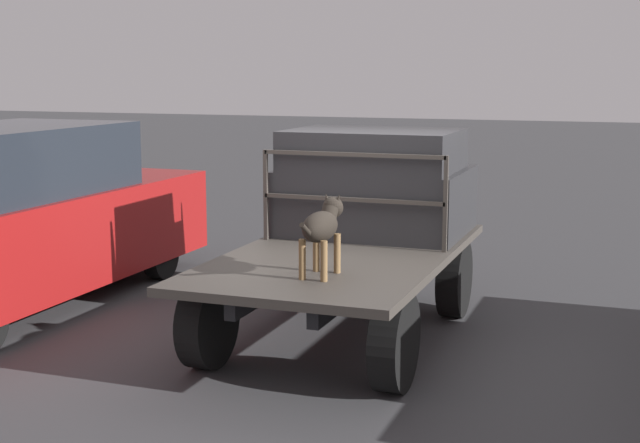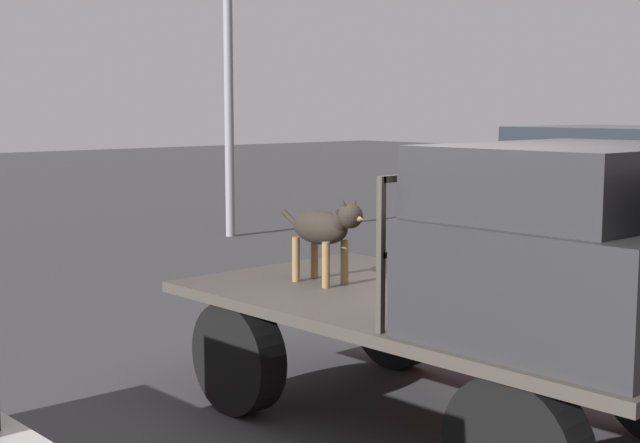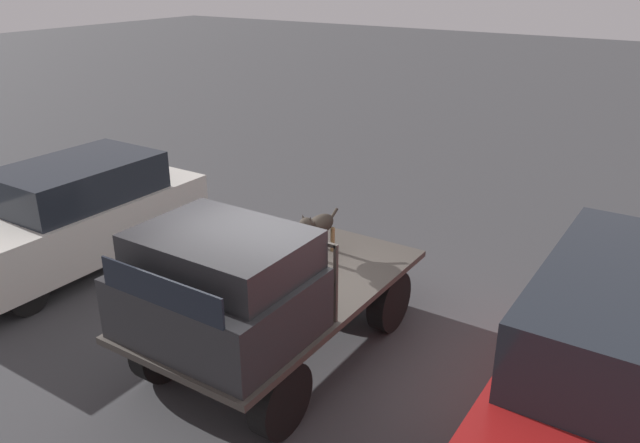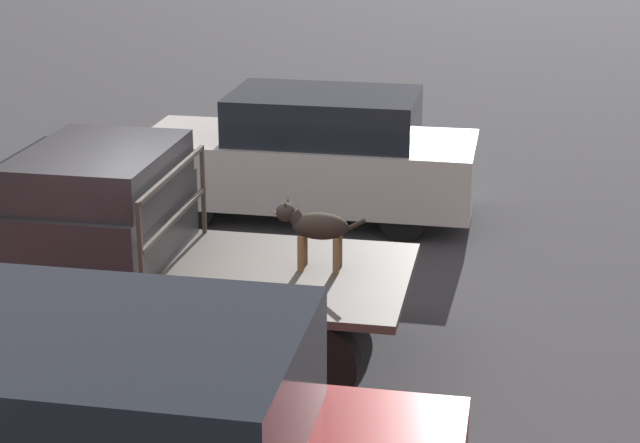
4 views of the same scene
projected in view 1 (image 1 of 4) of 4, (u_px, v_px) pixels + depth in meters
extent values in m
plane|color=#38383A|center=(343.00, 339.00, 8.85)|extent=(80.00, 80.00, 0.00)
cylinder|color=black|center=(306.00, 266.00, 10.20)|extent=(0.83, 0.24, 0.83)
cylinder|color=black|center=(454.00, 278.00, 9.62)|extent=(0.83, 0.24, 0.83)
cylinder|color=black|center=(208.00, 322.00, 7.95)|extent=(0.83, 0.24, 0.83)
cylinder|color=black|center=(394.00, 342.00, 7.37)|extent=(0.83, 0.24, 0.83)
cube|color=black|center=(309.00, 265.00, 8.85)|extent=(3.61, 0.10, 0.18)
cube|color=black|center=(378.00, 271.00, 8.61)|extent=(3.61, 0.10, 0.18)
cube|color=#3D3833|center=(343.00, 255.00, 8.71)|extent=(3.92, 2.05, 0.08)
cube|color=#28282B|center=(376.00, 200.00, 9.70)|extent=(1.55, 1.93, 0.69)
cube|color=#28282B|center=(374.00, 150.00, 9.49)|extent=(1.32, 1.77, 0.43)
cube|color=black|center=(396.00, 149.00, 10.32)|extent=(0.02, 1.58, 0.32)
cube|color=#3D3833|center=(266.00, 195.00, 9.21)|extent=(0.04, 0.04, 0.94)
cube|color=#3D3833|center=(445.00, 204.00, 8.57)|extent=(0.04, 0.04, 0.94)
cube|color=#3D3833|center=(353.00, 155.00, 8.81)|extent=(0.04, 1.89, 0.04)
cube|color=#3D3833|center=(352.00, 199.00, 8.89)|extent=(0.04, 1.89, 0.04)
cylinder|color=brown|center=(316.00, 252.00, 7.80)|extent=(0.06, 0.06, 0.35)
cylinder|color=brown|center=(337.00, 253.00, 7.74)|extent=(0.06, 0.06, 0.35)
cylinder|color=brown|center=(302.00, 259.00, 7.49)|extent=(0.06, 0.06, 0.35)
cylinder|color=brown|center=(324.00, 261.00, 7.42)|extent=(0.06, 0.06, 0.35)
ellipsoid|color=black|center=(320.00, 227.00, 7.57)|extent=(0.55, 0.26, 0.26)
sphere|color=brown|center=(326.00, 229.00, 7.72)|extent=(0.12, 0.12, 0.12)
cylinder|color=black|center=(329.00, 214.00, 7.77)|extent=(0.18, 0.14, 0.18)
sphere|color=black|center=(333.00, 208.00, 7.85)|extent=(0.19, 0.19, 0.19)
cone|color=brown|center=(336.00, 208.00, 7.93)|extent=(0.10, 0.10, 0.10)
cone|color=black|center=(327.00, 198.00, 7.85)|extent=(0.06, 0.08, 0.10)
cone|color=black|center=(338.00, 199.00, 7.81)|extent=(0.06, 0.08, 0.10)
cylinder|color=black|center=(306.00, 230.00, 7.26)|extent=(0.23, 0.04, 0.16)
cylinder|color=black|center=(52.00, 247.00, 11.94)|extent=(0.60, 0.20, 0.60)
cylinder|color=black|center=(161.00, 256.00, 11.37)|extent=(0.60, 0.20, 0.60)
cube|color=maroon|center=(20.00, 238.00, 10.04)|extent=(5.35, 1.95, 1.03)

